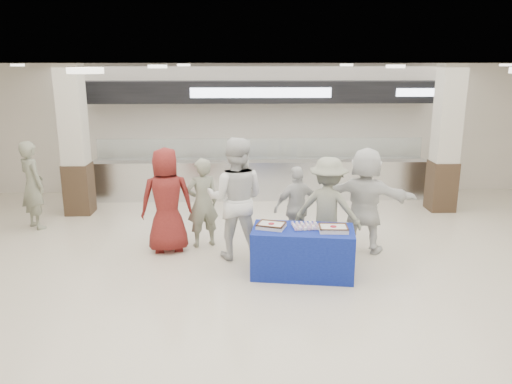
{
  "coord_description": "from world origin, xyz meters",
  "views": [
    {
      "loc": [
        -0.47,
        -6.44,
        3.23
      ],
      "look_at": [
        -0.22,
        1.6,
        1.12
      ],
      "focal_mm": 35.0,
      "sensor_mm": 36.0,
      "label": 1
    }
  ],
  "objects_px": {
    "chef_tall": "(236,199)",
    "civilian_white": "(365,200)",
    "civilian_maroon": "(167,200)",
    "display_table": "(303,252)",
    "soldier_bg": "(33,185)",
    "soldier_b": "(328,209)",
    "sheet_cake_left": "(271,225)",
    "chef_short": "(297,208)",
    "sheet_cake_right": "(333,228)",
    "cupcake_tray": "(305,226)",
    "soldier_a": "(202,203)"
  },
  "relations": [
    {
      "from": "chef_tall",
      "to": "civilian_white",
      "type": "distance_m",
      "value": 2.23
    },
    {
      "from": "civilian_maroon",
      "to": "display_table",
      "type": "bearing_deg",
      "value": 143.32
    },
    {
      "from": "chef_tall",
      "to": "soldier_bg",
      "type": "xyz_separation_m",
      "value": [
        -4.02,
        1.68,
        -0.15
      ]
    },
    {
      "from": "display_table",
      "to": "soldier_b",
      "type": "bearing_deg",
      "value": 62.23
    },
    {
      "from": "sheet_cake_left",
      "to": "civilian_white",
      "type": "height_order",
      "value": "civilian_white"
    },
    {
      "from": "civilian_white",
      "to": "soldier_bg",
      "type": "xyz_separation_m",
      "value": [
        -6.24,
        1.46,
        -0.05
      ]
    },
    {
      "from": "display_table",
      "to": "chef_short",
      "type": "height_order",
      "value": "chef_short"
    },
    {
      "from": "civilian_maroon",
      "to": "soldier_b",
      "type": "xyz_separation_m",
      "value": [
        2.72,
        -0.42,
        -0.05
      ]
    },
    {
      "from": "soldier_bg",
      "to": "chef_short",
      "type": "bearing_deg",
      "value": -150.94
    },
    {
      "from": "display_table",
      "to": "chef_short",
      "type": "xyz_separation_m",
      "value": [
        0.04,
        1.18,
        0.37
      ]
    },
    {
      "from": "sheet_cake_right",
      "to": "soldier_b",
      "type": "distance_m",
      "value": 0.79
    },
    {
      "from": "cupcake_tray",
      "to": "sheet_cake_left",
      "type": "bearing_deg",
      "value": 178.37
    },
    {
      "from": "display_table",
      "to": "cupcake_tray",
      "type": "distance_m",
      "value": 0.41
    },
    {
      "from": "civilian_white",
      "to": "sheet_cake_right",
      "type": "bearing_deg",
      "value": 76.36
    },
    {
      "from": "cupcake_tray",
      "to": "chef_short",
      "type": "relative_size",
      "value": 0.25
    },
    {
      "from": "sheet_cake_left",
      "to": "cupcake_tray",
      "type": "height_order",
      "value": "sheet_cake_left"
    },
    {
      "from": "display_table",
      "to": "cupcake_tray",
      "type": "height_order",
      "value": "cupcake_tray"
    },
    {
      "from": "sheet_cake_left",
      "to": "civilian_white",
      "type": "distance_m",
      "value": 1.91
    },
    {
      "from": "chef_tall",
      "to": "soldier_b",
      "type": "bearing_deg",
      "value": -174.82
    },
    {
      "from": "sheet_cake_left",
      "to": "civilian_white",
      "type": "xyz_separation_m",
      "value": [
        1.67,
        0.92,
        0.13
      ]
    },
    {
      "from": "chef_short",
      "to": "soldier_bg",
      "type": "xyz_separation_m",
      "value": [
        -5.09,
        1.26,
        0.14
      ]
    },
    {
      "from": "soldier_a",
      "to": "civilian_white",
      "type": "xyz_separation_m",
      "value": [
        2.82,
        -0.34,
        0.12
      ]
    },
    {
      "from": "display_table",
      "to": "civilian_white",
      "type": "bearing_deg",
      "value": 48.21
    },
    {
      "from": "chef_tall",
      "to": "display_table",
      "type": "bearing_deg",
      "value": 152.47
    },
    {
      "from": "soldier_a",
      "to": "display_table",
      "type": "bearing_deg",
      "value": 118.9
    },
    {
      "from": "display_table",
      "to": "sheet_cake_left",
      "type": "distance_m",
      "value": 0.65
    },
    {
      "from": "display_table",
      "to": "soldier_b",
      "type": "height_order",
      "value": "soldier_b"
    },
    {
      "from": "sheet_cake_left",
      "to": "chef_tall",
      "type": "bearing_deg",
      "value": 127.62
    },
    {
      "from": "chef_tall",
      "to": "civilian_maroon",
      "type": "bearing_deg",
      "value": -5.91
    },
    {
      "from": "display_table",
      "to": "soldier_bg",
      "type": "bearing_deg",
      "value": 162.73
    },
    {
      "from": "sheet_cake_right",
      "to": "cupcake_tray",
      "type": "relative_size",
      "value": 1.19
    },
    {
      "from": "soldier_a",
      "to": "soldier_bg",
      "type": "distance_m",
      "value": 3.6
    },
    {
      "from": "sheet_cake_left",
      "to": "soldier_a",
      "type": "xyz_separation_m",
      "value": [
        -1.15,
        1.26,
        0.01
      ]
    },
    {
      "from": "cupcake_tray",
      "to": "chef_tall",
      "type": "bearing_deg",
      "value": 145.98
    },
    {
      "from": "soldier_a",
      "to": "soldier_bg",
      "type": "height_order",
      "value": "soldier_bg"
    },
    {
      "from": "display_table",
      "to": "cupcake_tray",
      "type": "xyz_separation_m",
      "value": [
        0.04,
        0.04,
        0.4
      ]
    },
    {
      "from": "chef_tall",
      "to": "chef_short",
      "type": "distance_m",
      "value": 1.19
    },
    {
      "from": "soldier_bg",
      "to": "chef_tall",
      "type": "bearing_deg",
      "value": -159.66
    },
    {
      "from": "sheet_cake_right",
      "to": "civilian_white",
      "type": "distance_m",
      "value": 1.33
    },
    {
      "from": "civilian_white",
      "to": "display_table",
      "type": "bearing_deg",
      "value": 60.06
    },
    {
      "from": "civilian_maroon",
      "to": "sheet_cake_right",
      "type": "bearing_deg",
      "value": 145.06
    },
    {
      "from": "display_table",
      "to": "soldier_b",
      "type": "relative_size",
      "value": 0.89
    },
    {
      "from": "cupcake_tray",
      "to": "soldier_b",
      "type": "xyz_separation_m",
      "value": [
        0.45,
        0.62,
        0.09
      ]
    },
    {
      "from": "civilian_white",
      "to": "soldier_a",
      "type": "bearing_deg",
      "value": 13.59
    },
    {
      "from": "civilian_maroon",
      "to": "soldier_b",
      "type": "bearing_deg",
      "value": 160.49
    },
    {
      "from": "chef_tall",
      "to": "soldier_bg",
      "type": "bearing_deg",
      "value": -13.57
    },
    {
      "from": "sheet_cake_left",
      "to": "soldier_bg",
      "type": "relative_size",
      "value": 0.28
    },
    {
      "from": "sheet_cake_right",
      "to": "soldier_bg",
      "type": "relative_size",
      "value": 0.25
    },
    {
      "from": "civilian_maroon",
      "to": "sheet_cake_left",
      "type": "bearing_deg",
      "value": 138.73
    },
    {
      "from": "civilian_maroon",
      "to": "chef_short",
      "type": "relative_size",
      "value": 1.24
    }
  ]
}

